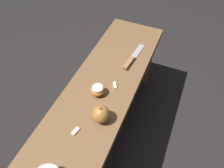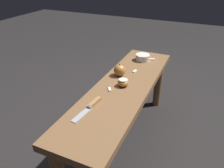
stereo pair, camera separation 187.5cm
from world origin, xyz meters
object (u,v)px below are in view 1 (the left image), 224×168
knife (131,60)px  apple_cut (98,90)px  wooden_bench (98,105)px  apple_whole (101,114)px

knife → apple_cut: (0.28, -0.07, 0.02)m
wooden_bench → knife: knife is taller
apple_whole → knife: bearing=-179.5°
wooden_bench → apple_cut: bearing=170.0°
apple_whole → wooden_bench: bearing=-147.2°
knife → apple_whole: apple_whole is taller
wooden_bench → apple_cut: size_ratio=18.25×
apple_whole → apple_cut: apple_whole is taller
knife → apple_cut: apple_cut is taller
knife → apple_cut: bearing=172.2°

